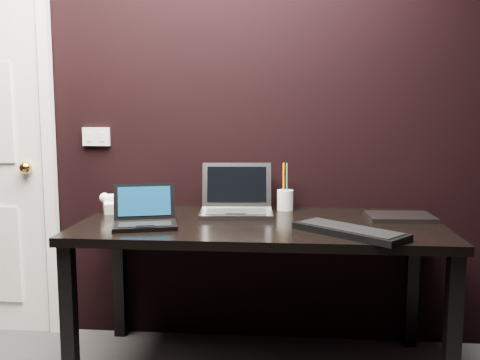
# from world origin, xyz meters

# --- Properties ---
(wall_back) EXTENTS (4.00, 0.00, 4.00)m
(wall_back) POSITION_xyz_m (0.00, 1.80, 1.30)
(wall_back) COLOR black
(wall_back) RESTS_ON ground
(wall_switch) EXTENTS (0.15, 0.02, 0.10)m
(wall_switch) POSITION_xyz_m (-0.62, 1.79, 1.12)
(wall_switch) COLOR silver
(wall_switch) RESTS_ON wall_back
(desk) EXTENTS (1.70, 0.80, 0.74)m
(desk) POSITION_xyz_m (0.30, 1.40, 0.66)
(desk) COLOR black
(desk) RESTS_ON ground
(netbook) EXTENTS (0.34, 0.32, 0.18)m
(netbook) POSITION_xyz_m (-0.22, 1.26, 0.78)
(netbook) COLOR black
(netbook) RESTS_ON desk
(silver_laptop) EXTENTS (0.38, 0.35, 0.25)m
(silver_laptop) POSITION_xyz_m (0.17, 1.58, 0.79)
(silver_laptop) COLOR gray
(silver_laptop) RESTS_ON desk
(ext_keyboard) EXTENTS (0.48, 0.45, 0.03)m
(ext_keyboard) POSITION_xyz_m (0.69, 1.17, 0.76)
(ext_keyboard) COLOR black
(ext_keyboard) RESTS_ON desk
(closed_laptop) EXTENTS (0.32, 0.24, 0.02)m
(closed_laptop) POSITION_xyz_m (0.98, 1.52, 0.75)
(closed_laptop) COLOR gray
(closed_laptop) RESTS_ON desk
(desk_phone) EXTENTS (0.24, 0.23, 0.11)m
(desk_phone) POSITION_xyz_m (-0.43, 1.61, 0.78)
(desk_phone) COLOR white
(desk_phone) RESTS_ON desk
(mobile_phone) EXTENTS (0.07, 0.06, 0.10)m
(mobile_phone) POSITION_xyz_m (-0.36, 1.49, 0.78)
(mobile_phone) COLOR black
(mobile_phone) RESTS_ON desk
(pen_cup) EXTENTS (0.11, 0.11, 0.25)m
(pen_cup) POSITION_xyz_m (0.42, 1.72, 0.80)
(pen_cup) COLOR silver
(pen_cup) RESTS_ON desk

